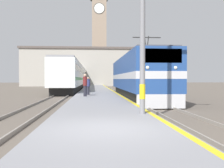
% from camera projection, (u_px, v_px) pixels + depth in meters
% --- Properties ---
extents(ground_plane, '(200.00, 200.00, 0.00)m').
position_uv_depth(ground_plane, '(96.00, 91.00, 37.40)').
color(ground_plane, '#60564C').
extents(platform, '(4.12, 140.00, 0.35)m').
position_uv_depth(platform, '(97.00, 92.00, 32.41)').
color(platform, gray).
rests_on(platform, ground).
extents(rail_track_near, '(2.83, 140.00, 0.16)m').
position_uv_depth(rail_track_near, '(124.00, 93.00, 32.65)').
color(rail_track_near, '#60564C').
rests_on(rail_track_near, ground).
extents(rail_track_far, '(2.84, 140.00, 0.16)m').
position_uv_depth(rail_track_far, '(67.00, 93.00, 32.15)').
color(rail_track_far, '#60564C').
rests_on(rail_track_far, ground).
extents(locomotive_train, '(2.92, 16.62, 4.76)m').
position_uv_depth(locomotive_train, '(137.00, 77.00, 22.86)').
color(locomotive_train, black).
rests_on(locomotive_train, ground).
extents(passenger_train, '(2.92, 50.43, 4.09)m').
position_uv_depth(passenger_train, '(77.00, 77.00, 50.27)').
color(passenger_train, black).
rests_on(passenger_train, ground).
extents(catenary_mast, '(2.14, 0.24, 7.84)m').
position_uv_depth(catenary_mast, '(145.00, 16.00, 10.55)').
color(catenary_mast, gray).
rests_on(catenary_mast, platform).
extents(person_on_platform, '(0.34, 0.34, 1.59)m').
position_uv_depth(person_on_platform, '(88.00, 86.00, 23.42)').
color(person_on_platform, '#23232D').
rests_on(person_on_platform, platform).
extents(second_waiting_passenger, '(0.34, 0.34, 1.83)m').
position_uv_depth(second_waiting_passenger, '(85.00, 84.00, 21.32)').
color(second_waiting_passenger, '#23232D').
rests_on(second_waiting_passenger, platform).
extents(clock_tower, '(4.96, 4.96, 27.43)m').
position_uv_depth(clock_tower, '(99.00, 34.00, 73.49)').
color(clock_tower, gray).
rests_on(clock_tower, ground).
extents(station_building, '(29.15, 7.86, 9.63)m').
position_uv_depth(station_building, '(80.00, 67.00, 66.77)').
color(station_building, '#A8A399').
rests_on(station_building, ground).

